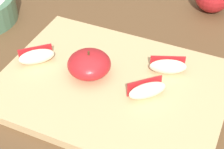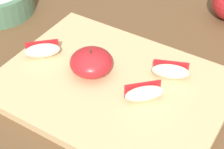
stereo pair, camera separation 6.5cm
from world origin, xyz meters
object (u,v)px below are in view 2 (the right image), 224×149
object	(u,v)px
apple_half_skin_up	(91,62)
apple_wedge_front	(144,93)
cutting_board	(112,86)
apple_wedge_left	(170,71)
apple_wedge_middle	(43,50)

from	to	relation	value
apple_half_skin_up	apple_wedge_front	xyz separation A→B (m)	(0.12, -0.01, -0.01)
apple_half_skin_up	apple_wedge_front	distance (m)	0.12
cutting_board	apple_wedge_left	size ratio (longest dim) A/B	5.68
cutting_board	apple_wedge_front	size ratio (longest dim) A/B	6.27
apple_wedge_middle	apple_wedge_left	xyz separation A→B (m)	(0.24, 0.07, 0.00)
cutting_board	apple_wedge_front	world-z (taller)	apple_wedge_front
cutting_board	apple_half_skin_up	xyz separation A→B (m)	(-0.05, 0.01, 0.03)
apple_wedge_middle	apple_half_skin_up	bearing A→B (deg)	6.88
cutting_board	apple_half_skin_up	size ratio (longest dim) A/B	5.07
apple_wedge_front	apple_wedge_left	xyz separation A→B (m)	(0.01, 0.07, 0.00)
apple_wedge_front	apple_wedge_middle	distance (m)	0.22
apple_wedge_left	apple_wedge_middle	bearing A→B (deg)	-162.73
apple_wedge_front	apple_wedge_middle	bearing A→B (deg)	179.62
apple_wedge_front	apple_wedge_left	world-z (taller)	same
cutting_board	apple_wedge_left	bearing A→B (deg)	39.57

